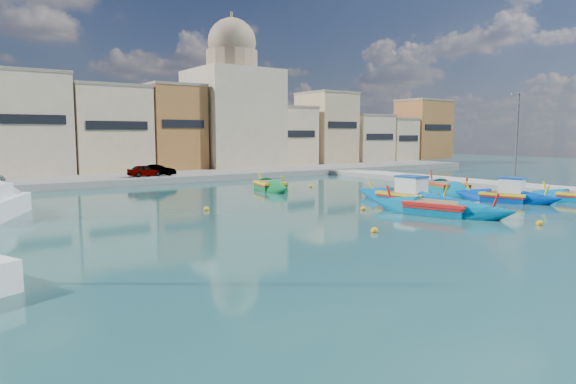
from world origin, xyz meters
name	(u,v)px	position (x,y,z in m)	size (l,w,h in m)	color
ground	(435,222)	(0.00, 0.00, 0.00)	(160.00, 160.00, 0.00)	#123638
north_quay	(187,176)	(0.00, 32.00, 0.30)	(80.00, 8.00, 0.60)	gray
north_townhouses	(212,131)	(6.68, 39.36, 5.00)	(83.20, 7.87, 10.19)	#CFB88F
church_block	(233,104)	(10.00, 40.00, 8.41)	(10.00, 10.00, 19.10)	#C4B192
quay_street_lamp	(517,138)	(17.44, 6.00, 4.34)	(1.18, 0.16, 8.00)	#595B60
parked_cars	(71,173)	(-11.70, 30.50, 1.19)	(19.31, 2.35, 1.25)	#4C1919
luzzu_turquoise_cabin	(406,197)	(4.73, 6.30, 0.35)	(2.49, 9.04, 2.87)	#005DA5
luzzu_blue_cabin	(505,197)	(10.66, 2.55, 0.32)	(3.72, 7.61, 2.62)	#003AAC
luzzu_cyan_mid	(447,189)	(12.10, 8.54, 0.28)	(6.24, 9.08, 2.71)	#006D9E
luzzu_green	(270,187)	(1.43, 18.28, 0.26)	(3.69, 7.95, 2.43)	#0B7834
luzzu_blue_south	(438,210)	(2.26, 1.57, 0.27)	(4.43, 9.25, 2.61)	#006699
yacht_midnorth	(1,205)	(-18.62, 16.76, 0.50)	(6.14, 9.18, 12.59)	white
mooring_buoys	(379,207)	(1.23, 5.35, 0.08)	(20.03, 22.17, 0.36)	orange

